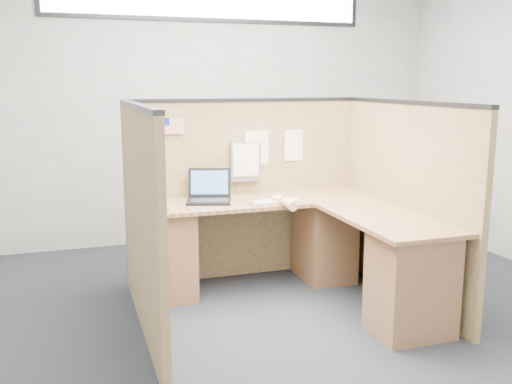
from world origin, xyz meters
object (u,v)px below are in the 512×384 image
object	(u,v)px
laptop	(207,193)
mouse	(278,201)
l_desk	(297,251)
keyboard	(276,202)

from	to	relation	value
laptop	mouse	distance (m)	0.58
l_desk	keyboard	size ratio (longest dim) A/B	4.75
laptop	keyboard	distance (m)	0.56
mouse	l_desk	bearing A→B (deg)	-66.25
keyboard	mouse	bearing A→B (deg)	-1.32
l_desk	laptop	bearing A→B (deg)	141.94
laptop	mouse	world-z (taller)	laptop
laptop	keyboard	bearing A→B (deg)	-12.75
keyboard	l_desk	bearing A→B (deg)	-63.78
mouse	laptop	bearing A→B (deg)	151.76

